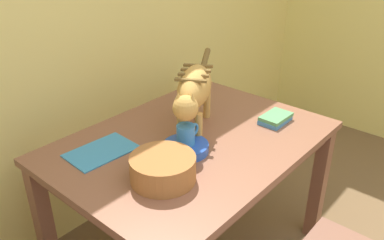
# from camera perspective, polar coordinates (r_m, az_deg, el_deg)

# --- Properties ---
(wall_rear) EXTENTS (4.97, 0.11, 2.50)m
(wall_rear) POSITION_cam_1_polar(r_m,az_deg,el_deg) (2.19, -16.69, 14.38)
(wall_rear) COLOR #EFD775
(wall_rear) RESTS_ON ground_plane
(dining_table) EXTENTS (1.30, 0.94, 0.75)m
(dining_table) POSITION_cam_1_polar(r_m,az_deg,el_deg) (1.94, 0.00, -4.93)
(dining_table) COLOR brown
(dining_table) RESTS_ON ground_plane
(cat) EXTENTS (0.64, 0.41, 0.31)m
(cat) POSITION_cam_1_polar(r_m,az_deg,el_deg) (1.88, 0.28, 4.40)
(cat) COLOR #C49146
(cat) RESTS_ON dining_table
(saucer_bowl) EXTENTS (0.21, 0.21, 0.04)m
(saucer_bowl) POSITION_cam_1_polar(r_m,az_deg,el_deg) (1.79, -0.89, -3.99)
(saucer_bowl) COLOR blue
(saucer_bowl) RESTS_ON dining_table
(coffee_mug) EXTENTS (0.13, 0.08, 0.09)m
(coffee_mug) POSITION_cam_1_polar(r_m,az_deg,el_deg) (1.76, -0.82, -2.08)
(coffee_mug) COLOR #3680C5
(coffee_mug) RESTS_ON saucer_bowl
(magazine) EXTENTS (0.31, 0.21, 0.01)m
(magazine) POSITION_cam_1_polar(r_m,az_deg,el_deg) (1.84, -12.88, -4.39)
(magazine) COLOR #368AC1
(magazine) RESTS_ON dining_table
(book_stack) EXTENTS (0.17, 0.11, 0.04)m
(book_stack) POSITION_cam_1_polar(r_m,az_deg,el_deg) (2.09, 11.89, 0.22)
(book_stack) COLOR #4183BF
(book_stack) RESTS_ON dining_table
(wicker_basket) EXTENTS (0.26, 0.26, 0.10)m
(wicker_basket) POSITION_cam_1_polar(r_m,az_deg,el_deg) (1.59, -4.19, -6.88)
(wicker_basket) COLOR #A06332
(wicker_basket) RESTS_ON dining_table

